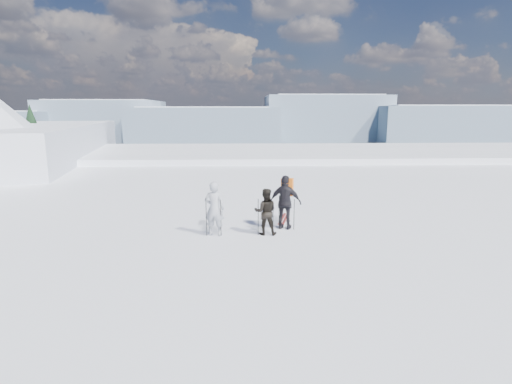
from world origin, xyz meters
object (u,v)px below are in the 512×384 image
skier_grey (214,209)px  skier_pack (285,202)px  skier_dark (265,212)px  skis_loose (284,219)px

skier_grey → skier_pack: 2.63m
skier_dark → skis_loose: size_ratio=0.98×
skier_pack → skis_loose: bearing=-74.9°
skier_pack → skis_loose: skier_pack is taller
skier_dark → skier_pack: (0.77, 0.65, 0.17)m
skier_pack → skier_dark: bearing=59.4°
skier_grey → skier_dark: size_ratio=1.16×
skier_dark → skis_loose: (0.87, 2.00, -0.80)m
skier_grey → skier_dark: bearing=-166.6°
skier_grey → skis_loose: bearing=-130.1°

